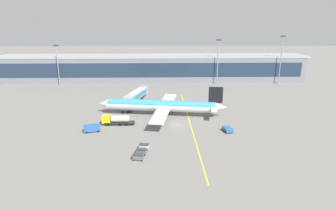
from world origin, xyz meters
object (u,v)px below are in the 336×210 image
(fuel_tanker, at_px, (116,120))
(baggage_cart_2, at_px, (144,146))
(pushback_tug, at_px, (228,129))
(baggage_cart_0, at_px, (138,157))
(main_airliner, at_px, (161,106))
(crew_van, at_px, (92,128))
(baggage_cart_1, at_px, (141,151))

(fuel_tanker, relative_size, baggage_cart_2, 3.76)
(pushback_tug, bearing_deg, baggage_cart_0, -145.27)
(pushback_tug, distance_m, baggage_cart_0, 32.58)
(main_airliner, xyz_separation_m, crew_van, (-21.83, -16.30, -2.41))
(baggage_cart_0, relative_size, baggage_cart_2, 1.00)
(pushback_tug, xyz_separation_m, crew_van, (-42.62, 1.22, 0.47))
(pushback_tug, distance_m, baggage_cart_1, 30.41)
(pushback_tug, bearing_deg, baggage_cart_1, -149.54)
(fuel_tanker, relative_size, baggage_cart_0, 3.76)
(main_airliner, xyz_separation_m, pushback_tug, (20.79, -17.52, -2.88))
(baggage_cart_1, bearing_deg, baggage_cart_0, -100.14)
(crew_van, height_order, baggage_cart_0, crew_van)
(baggage_cart_0, bearing_deg, pushback_tug, 34.73)
(main_airliner, relative_size, crew_van, 8.96)
(crew_van, height_order, baggage_cart_1, crew_van)
(baggage_cart_2, bearing_deg, baggage_cart_1, -100.14)
(baggage_cart_0, bearing_deg, fuel_tanker, 109.60)
(pushback_tug, xyz_separation_m, baggage_cart_1, (-26.21, -15.41, -0.07))
(main_airliner, height_order, pushback_tug, main_airliner)
(crew_van, distance_m, baggage_cart_1, 23.37)
(main_airliner, height_order, crew_van, main_airliner)
(baggage_cart_0, distance_m, baggage_cart_2, 6.40)
(pushback_tug, height_order, baggage_cart_2, baggage_cart_2)
(main_airliner, distance_m, pushback_tug, 27.34)
(crew_van, xyz_separation_m, baggage_cart_1, (16.40, -16.64, -0.53))
(main_airliner, relative_size, baggage_cart_2, 16.63)
(pushback_tug, distance_m, crew_van, 42.64)
(baggage_cart_0, xyz_separation_m, baggage_cart_1, (0.56, 3.15, 0.00))
(baggage_cart_1, height_order, baggage_cart_2, same)
(crew_van, bearing_deg, fuel_tanker, 44.34)
(pushback_tug, distance_m, baggage_cart_2, 28.43)
(pushback_tug, height_order, baggage_cart_0, baggage_cart_0)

